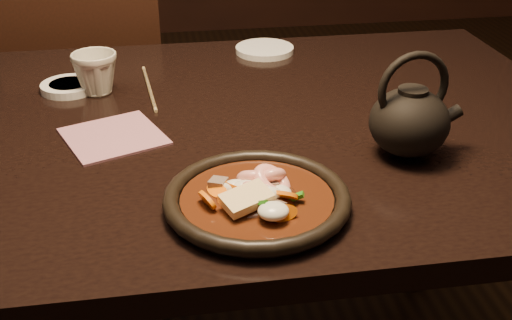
{
  "coord_description": "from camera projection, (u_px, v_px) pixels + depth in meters",
  "views": [
    {
      "loc": [
        0.03,
        -1.03,
        1.23
      ],
      "look_at": [
        0.15,
        -0.25,
        0.8
      ],
      "focal_mm": 45.0,
      "sensor_mm": 36.0,
      "label": 1
    }
  ],
  "objects": [
    {
      "name": "chopsticks",
      "position": [
        149.0,
        88.0,
        1.26
      ],
      "size": [
        0.03,
        0.23,
        0.01
      ],
      "rotation": [
        0.0,
        0.0,
        0.09
      ],
      "color": "tan",
      "rests_on": "table"
    },
    {
      "name": "table",
      "position": [
        150.0,
        164.0,
        1.15
      ],
      "size": [
        1.6,
        0.9,
        0.75
      ],
      "color": "black",
      "rests_on": "floor"
    },
    {
      "name": "saucer_right",
      "position": [
        265.0,
        50.0,
        1.46
      ],
      "size": [
        0.13,
        0.13,
        0.01
      ],
      "primitive_type": "cylinder",
      "color": "white",
      "rests_on": "table"
    },
    {
      "name": "chair",
      "position": [
        93.0,
        117.0,
        1.8
      ],
      "size": [
        0.43,
        0.43,
        0.88
      ],
      "rotation": [
        0.0,
        0.0,
        3.18
      ],
      "color": "black",
      "rests_on": "floor"
    },
    {
      "name": "teapot",
      "position": [
        410.0,
        119.0,
        0.99
      ],
      "size": [
        0.15,
        0.13,
        0.17
      ],
      "rotation": [
        0.0,
        0.0,
        0.11
      ],
      "color": "black",
      "rests_on": "table"
    },
    {
      "name": "napkin",
      "position": [
        114.0,
        136.0,
        1.08
      ],
      "size": [
        0.2,
        0.2,
        0.0
      ],
      "primitive_type": "cube",
      "rotation": [
        0.0,
        0.0,
        0.38
      ],
      "color": "#A16372",
      "rests_on": "table"
    },
    {
      "name": "soy_dish",
      "position": [
        69.0,
        87.0,
        1.26
      ],
      "size": [
        0.11,
        0.11,
        0.02
      ],
      "primitive_type": "cylinder",
      "color": "white",
      "rests_on": "table"
    },
    {
      "name": "stirfry",
      "position": [
        258.0,
        195.0,
        0.88
      ],
      "size": [
        0.15,
        0.15,
        0.05
      ],
      "color": "#3B180A",
      "rests_on": "plate"
    },
    {
      "name": "plate",
      "position": [
        257.0,
        200.0,
        0.88
      ],
      "size": [
        0.26,
        0.26,
        0.03
      ],
      "color": "black",
      "rests_on": "table"
    },
    {
      "name": "tea_cup",
      "position": [
        95.0,
        72.0,
        1.23
      ],
      "size": [
        0.1,
        0.1,
        0.09
      ],
      "primitive_type": "imported",
      "rotation": [
        0.0,
        0.0,
        0.18
      ],
      "color": "beige",
      "rests_on": "table"
    }
  ]
}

